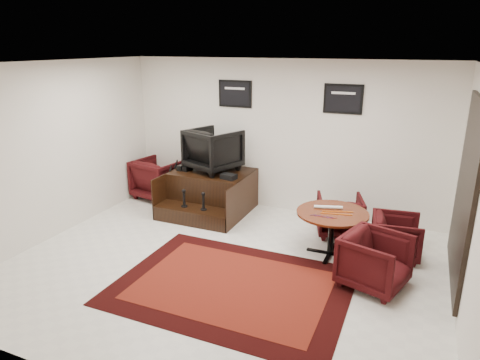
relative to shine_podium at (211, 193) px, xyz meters
name	(u,v)px	position (x,y,z in m)	size (l,w,h in m)	color
ground	(223,266)	(1.15, -1.88, -0.35)	(6.00, 6.00, 0.00)	silver
room_shell	(254,145)	(1.56, -1.76, 1.44)	(6.02, 5.02, 2.81)	silver
area_rug	(232,286)	(1.49, -2.31, -0.34)	(2.98, 2.24, 0.01)	black
shine_podium	(211,193)	(0.00, 0.00, 0.00)	(1.46, 1.51, 0.75)	black
shine_chair	(213,148)	(0.00, 0.15, 0.84)	(0.85, 0.80, 0.88)	black
shoes_pair	(185,167)	(-0.52, -0.04, 0.45)	(0.22, 0.26, 0.10)	black
polish_kit	(229,177)	(0.49, -0.24, 0.45)	(0.26, 0.18, 0.09)	black
umbrella_black	(166,185)	(-0.86, -0.19, 0.10)	(0.33, 0.12, 0.89)	black
umbrella_hooked	(172,180)	(-0.88, 0.05, 0.12)	(0.35, 0.13, 0.94)	black
armchair_side	(159,177)	(-1.30, 0.22, 0.10)	(0.87, 0.82, 0.90)	black
meeting_table	(332,217)	(2.48, -0.91, 0.25)	(1.05, 1.05, 0.69)	#3F1509
table_chair_back	(340,213)	(2.45, -0.12, 0.02)	(0.71, 0.67, 0.73)	black
table_chair_window	(396,235)	(3.37, -0.58, 0.00)	(0.68, 0.64, 0.70)	black
table_chair_corner	(375,259)	(3.18, -1.56, 0.05)	(0.77, 0.72, 0.79)	black
paper_roll	(328,207)	(2.39, -0.80, 0.36)	(0.05, 0.05, 0.42)	silver
table_clutter	(334,214)	(2.51, -0.97, 0.34)	(0.56, 0.38, 0.01)	#DF5E0C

